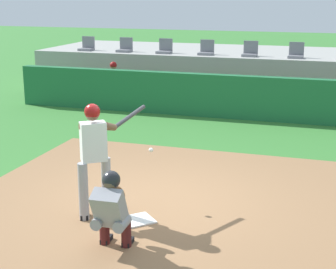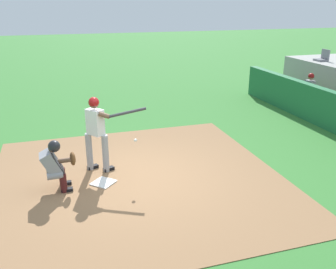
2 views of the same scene
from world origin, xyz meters
name	(u,v)px [view 1 (image 1 of 2)]	position (x,y,z in m)	size (l,w,h in m)	color
ground_plane	(155,202)	(0.00, 0.00, 0.00)	(80.00, 80.00, 0.00)	#387A33
dirt_infield	(155,202)	(0.00, 0.00, 0.01)	(6.40, 6.40, 0.01)	#936B47
home_plate	(138,220)	(0.00, -0.80, 0.02)	(0.44, 0.44, 0.02)	white
batter_at_plate	(95,153)	(-0.69, -0.79, 1.04)	(0.69, 1.38, 1.80)	#99999E
catcher_crouched	(112,207)	(-0.02, -1.74, 0.61)	(0.49, 2.08, 1.13)	gray
dugout_wall	(232,97)	(0.00, 6.50, 0.60)	(13.00, 0.30, 1.20)	#1E6638
dugout_bench	(238,103)	(0.00, 7.50, 0.23)	(11.80, 0.44, 0.45)	olive
dugout_player_0	(112,82)	(-3.96, 7.34, 0.67)	(0.49, 0.70, 1.30)	#939399
stands_platform	(256,71)	(0.00, 10.90, 0.70)	(15.00, 4.40, 1.40)	#9E9E99
stadium_seat_0	(87,46)	(-5.78, 9.38, 1.53)	(0.46, 0.46, 0.48)	slate
stadium_seat_1	(125,48)	(-4.33, 9.38, 1.53)	(0.46, 0.46, 0.48)	slate
stadium_seat_2	(165,49)	(-2.89, 9.38, 1.53)	(0.46, 0.46, 0.48)	slate
stadium_seat_3	(206,50)	(-1.44, 9.38, 1.53)	(0.46, 0.46, 0.48)	slate
stadium_seat_4	(250,52)	(0.00, 9.38, 1.53)	(0.46, 0.46, 0.48)	slate
stadium_seat_5	(296,53)	(1.44, 9.38, 1.53)	(0.46, 0.46, 0.48)	slate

